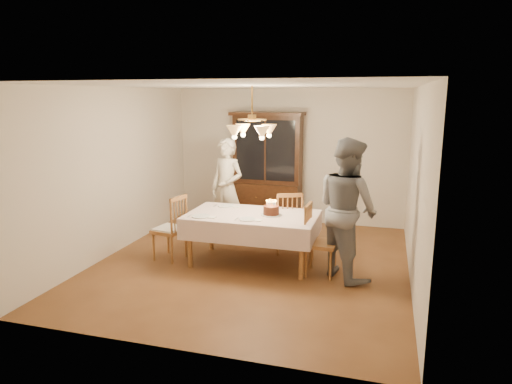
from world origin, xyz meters
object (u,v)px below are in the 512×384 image
(chair_far_side, at_px, (288,225))
(elderly_woman, at_px, (227,189))
(china_hutch, at_px, (267,170))
(dining_table, at_px, (252,219))
(birthday_cake, at_px, (271,211))

(chair_far_side, relative_size, elderly_woman, 0.57)
(china_hutch, bearing_deg, chair_far_side, -64.84)
(china_hutch, bearing_deg, dining_table, -80.93)
(chair_far_side, relative_size, birthday_cake, 3.33)
(dining_table, distance_m, chair_far_side, 0.79)
(chair_far_side, height_order, birthday_cake, chair_far_side)
(china_hutch, bearing_deg, elderly_woman, -110.31)
(dining_table, xyz_separation_m, chair_far_side, (0.40, 0.64, -0.24))
(dining_table, distance_m, elderly_woman, 1.37)
(elderly_woman, bearing_deg, dining_table, -35.55)
(elderly_woman, relative_size, birthday_cake, 5.86)
(elderly_woman, bearing_deg, china_hutch, 88.75)
(dining_table, distance_m, china_hutch, 2.31)
(birthday_cake, bearing_deg, chair_far_side, 79.33)
(dining_table, relative_size, china_hutch, 0.88)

